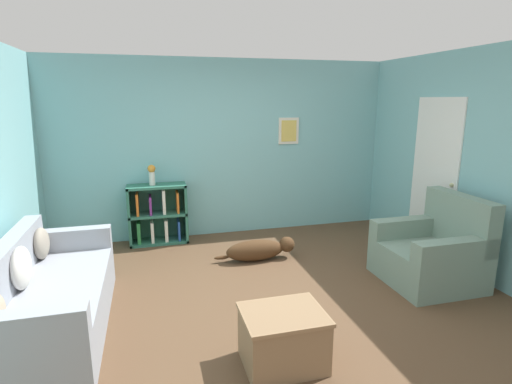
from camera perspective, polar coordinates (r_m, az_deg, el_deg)
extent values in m
plane|color=brown|center=(4.29, 1.44, -14.98)|extent=(14.00, 14.00, 0.00)
cube|color=#7AB7BC|center=(6.02, -4.61, 6.18)|extent=(5.60, 0.10, 2.60)
cube|color=silver|center=(6.20, 4.68, 8.70)|extent=(0.32, 0.02, 0.40)
cube|color=#DBBC56|center=(6.19, 4.72, 8.69)|extent=(0.24, 0.01, 0.32)
cube|color=#7AB7BC|center=(5.19, 29.70, 3.39)|extent=(0.10, 5.00, 2.60)
cube|color=white|center=(5.70, 24.07, 1.89)|extent=(0.02, 0.84, 2.05)
sphere|color=tan|center=(5.43, 26.15, 0.91)|extent=(0.05, 0.05, 0.05)
cube|color=#9399A3|center=(4.09, -26.74, -14.54)|extent=(0.85, 1.95, 0.44)
cube|color=#9399A3|center=(4.02, -32.20, -9.26)|extent=(0.16, 1.95, 0.39)
cube|color=#9399A3|center=(3.18, -30.59, -16.49)|extent=(0.85, 0.16, 0.23)
cube|color=#9399A3|center=(4.78, -25.09, -6.11)|extent=(0.85, 0.16, 0.23)
ellipsoid|color=beige|center=(3.99, -30.52, -9.32)|extent=(0.14, 0.37, 0.37)
ellipsoid|color=gray|center=(4.62, -28.33, -6.48)|extent=(0.14, 0.32, 0.32)
cube|color=#2D6B56|center=(5.87, -17.61, -3.30)|extent=(0.04, 0.34, 0.85)
cube|color=#2D6B56|center=(5.88, -10.03, -2.84)|extent=(0.04, 0.34, 0.85)
cube|color=#2D6B56|center=(6.02, -13.86, -2.67)|extent=(0.81, 0.02, 0.85)
cube|color=#2D6B56|center=(5.99, -13.60, -6.83)|extent=(0.81, 0.34, 0.04)
cube|color=#2D6B56|center=(5.86, -13.82, -3.08)|extent=(0.81, 0.34, 0.04)
cube|color=#2D6B56|center=(5.76, -14.04, 0.82)|extent=(0.81, 0.34, 0.04)
cube|color=#287A3D|center=(5.93, -16.37, -5.56)|extent=(0.04, 0.25, 0.32)
cube|color=orange|center=(5.81, -16.59, -1.63)|extent=(0.03, 0.25, 0.31)
cube|color=silver|center=(5.93, -14.57, -5.49)|extent=(0.04, 0.25, 0.31)
cube|color=#7A2D84|center=(5.81, -14.84, -1.78)|extent=(0.03, 0.25, 0.26)
cube|color=silver|center=(5.93, -12.71, -5.29)|extent=(0.04, 0.25, 0.33)
cube|color=silver|center=(5.81, -13.05, -1.24)|extent=(0.04, 0.25, 0.35)
cube|color=#234C9E|center=(5.94, -10.98, -5.32)|extent=(0.03, 0.25, 0.30)
cube|color=orange|center=(5.82, -11.16, -1.36)|extent=(0.03, 0.25, 0.30)
cube|color=gray|center=(4.96, 23.21, -9.48)|extent=(0.93, 0.97, 0.41)
cube|color=gray|center=(5.04, 27.09, -3.56)|extent=(0.18, 0.97, 0.58)
cube|color=gray|center=(4.57, 26.59, -7.46)|extent=(0.93, 0.18, 0.22)
cube|color=gray|center=(5.15, 20.84, -4.70)|extent=(0.93, 0.18, 0.22)
cube|color=#846647|center=(3.29, 3.88, -20.13)|extent=(0.61, 0.49, 0.44)
cube|color=#8F6E4D|center=(3.18, 3.94, -17.03)|extent=(0.63, 0.51, 0.03)
ellipsoid|color=#472D19|center=(5.16, -0.12, -8.34)|extent=(0.76, 0.25, 0.27)
sphere|color=#472D19|center=(5.26, 4.43, -7.46)|extent=(0.20, 0.20, 0.20)
ellipsoid|color=#472D19|center=(5.13, -4.92, -9.31)|extent=(0.20, 0.05, 0.05)
cylinder|color=silver|center=(5.74, -14.63, 1.88)|extent=(0.08, 0.08, 0.19)
sphere|color=orange|center=(5.72, -14.71, 3.25)|extent=(0.11, 0.11, 0.11)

